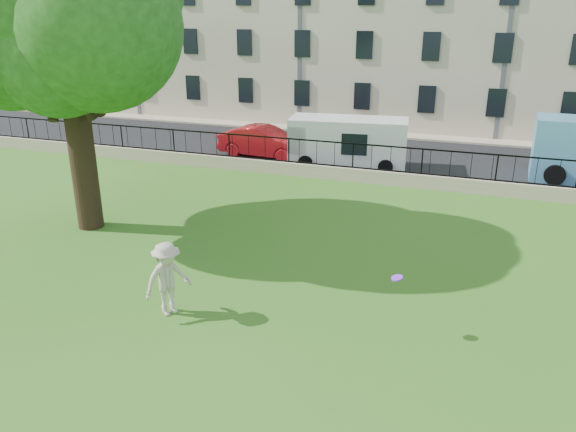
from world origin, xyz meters
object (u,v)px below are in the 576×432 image
at_px(white_van, 348,142).
at_px(tree, 60,5).
at_px(man, 168,279).
at_px(frisbee, 397,278).
at_px(red_sedan, 265,142).

bearing_deg(white_van, tree, -129.25).
relative_size(man, frisbee, 7.18).
relative_size(tree, man, 5.64).
distance_m(tree, frisbee, 13.29).
height_order(man, white_van, white_van).
xyz_separation_m(tree, red_sedan, (2.32, 11.14, -6.58)).
height_order(tree, man, tree).
xyz_separation_m(man, frisbee, (5.50, 0.98, 0.48)).
bearing_deg(tree, white_van, 58.04).
height_order(tree, white_van, tree).
xyz_separation_m(red_sedan, white_van, (4.45, -0.28, 0.38)).
relative_size(red_sedan, white_van, 0.86).
relative_size(frisbee, white_van, 0.05).
distance_m(tree, white_van, 14.22).
xyz_separation_m(man, red_sedan, (-3.58, 15.57, -0.18)).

